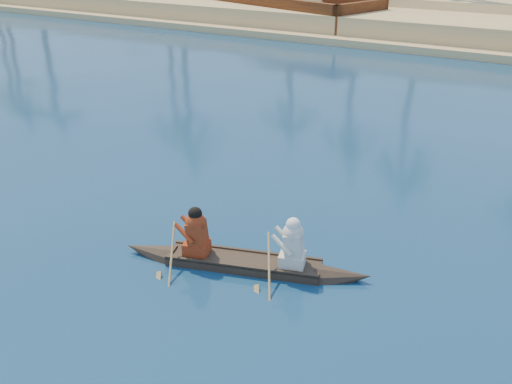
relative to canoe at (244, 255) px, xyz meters
The scene contains 3 objects.
shrub_cluster 30.52m from the canoe, 105.20° to the left, with size 100.00×6.00×2.40m, color #1D3F17, non-canonical shape.
canoe is the anchor object (origin of this frame).
barge_mid 28.09m from the canoe, 117.40° to the left, with size 13.92×8.07×2.20m.
Camera 1 is at (12.58, -5.26, 5.49)m, focal length 40.00 mm.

